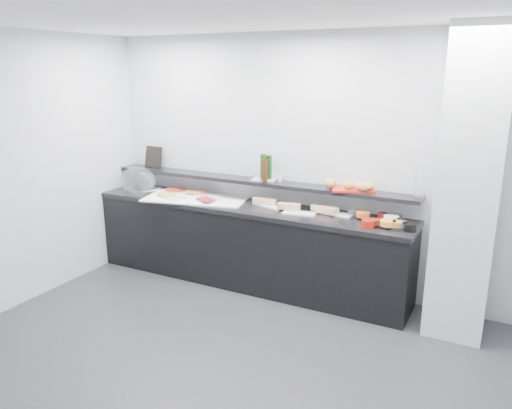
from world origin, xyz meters
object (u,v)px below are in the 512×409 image
at_px(framed_print, 153,157).
at_px(bread_tray, 352,189).
at_px(cloche_base, 143,189).
at_px(carafe, 420,183).
at_px(sandwich_plate_mid, 299,213).
at_px(condiment_tray, 264,180).

distance_m(framed_print, bread_tray, 2.53).
bearing_deg(cloche_base, bread_tray, 22.23).
bearing_deg(carafe, sandwich_plate_mid, -169.91).
bearing_deg(framed_print, sandwich_plate_mid, -3.75).
xyz_separation_m(cloche_base, carafe, (3.21, 0.13, 0.38)).
relative_size(cloche_base, condiment_tray, 1.56).
bearing_deg(carafe, cloche_base, -177.64).
height_order(cloche_base, carafe, carafe).
bearing_deg(condiment_tray, sandwich_plate_mid, -37.58).
relative_size(condiment_tray, carafe, 0.86).
height_order(cloche_base, sandwich_plate_mid, cloche_base).
xyz_separation_m(framed_print, carafe, (3.18, -0.07, 0.02)).
distance_m(cloche_base, framed_print, 0.41).
bearing_deg(cloche_base, carafe, 20.32).
xyz_separation_m(condiment_tray, carafe, (1.65, -0.05, 0.14)).
bearing_deg(bread_tray, cloche_base, 159.44).
bearing_deg(framed_print, bread_tray, 3.43).
bearing_deg(sandwich_plate_mid, cloche_base, 168.85).
bearing_deg(framed_print, condiment_tray, 2.99).
bearing_deg(condiment_tray, bread_tray, -11.66).
distance_m(cloche_base, bread_tray, 2.57).
relative_size(condiment_tray, bread_tray, 0.62).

